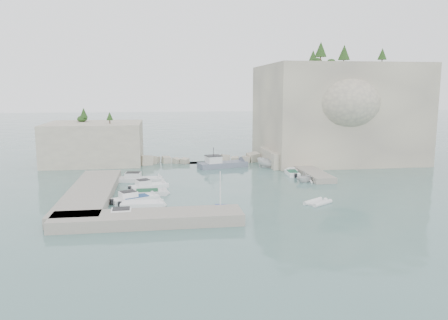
{
  "coord_description": "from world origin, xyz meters",
  "views": [
    {
      "loc": [
        -8.71,
        -53.17,
        12.7
      ],
      "look_at": [
        0.0,
        6.0,
        3.0
      ],
      "focal_mm": 35.0,
      "sensor_mm": 36.0,
      "label": 1
    }
  ],
  "objects": [
    {
      "name": "tender_east_d",
      "position": [
        9.42,
        15.25,
        0.0
      ],
      "size": [
        5.52,
        3.96,
        2.0
      ],
      "primitive_type": "imported",
      "rotation": [
        0.0,
        0.0,
        1.13
      ],
      "color": "white",
      "rests_on": "ground"
    },
    {
      "name": "tender_east_a",
      "position": [
        11.13,
        3.96,
        0.0
      ],
      "size": [
        4.0,
        3.76,
        1.69
      ],
      "primitive_type": "imported",
      "rotation": [
        0.0,
        0.0,
        1.95
      ],
      "color": "white",
      "rests_on": "ground"
    },
    {
      "name": "tender_east_c",
      "position": [
        11.28,
        9.93,
        0.0
      ],
      "size": [
        2.54,
        4.47,
        0.7
      ],
      "primitive_type": null,
      "rotation": [
        0.0,
        0.0,
        1.28
      ],
      "color": "silver",
      "rests_on": "ground"
    },
    {
      "name": "tender_east_b",
      "position": [
        10.8,
        8.9,
        0.0
      ],
      "size": [
        1.92,
        4.73,
        0.7
      ],
      "primitive_type": null,
      "rotation": [
        0.0,
        0.0,
        1.49
      ],
      "color": "white",
      "rests_on": "ground"
    },
    {
      "name": "cliff_terrace",
      "position": [
        13.0,
        18.0,
        1.25
      ],
      "size": [
        8.0,
        10.0,
        2.5
      ],
      "primitive_type": "cube",
      "color": "beige",
      "rests_on": "ground"
    },
    {
      "name": "rowboat_mast",
      "position": [
        -2.78,
        -10.3,
        2.58
      ],
      "size": [
        0.1,
        0.1,
        4.2
      ],
      "primitive_type": "cylinder",
      "color": "white",
      "rests_on": "rowboat"
    },
    {
      "name": "motorboat_e",
      "position": [
        -10.84,
        -6.03,
        0.0
      ],
      "size": [
        5.08,
        2.17,
        0.7
      ],
      "primitive_type": null,
      "rotation": [
        0.0,
        0.0,
        -0.02
      ],
      "color": "white",
      "rests_on": "ground"
    },
    {
      "name": "motorboat_d",
      "position": [
        -11.72,
        -3.56,
        0.0
      ],
      "size": [
        6.01,
        4.06,
        1.4
      ],
      "primitive_type": null,
      "rotation": [
        0.0,
        0.0,
        0.44
      ],
      "color": "white",
      "rests_on": "ground"
    },
    {
      "name": "rowboat",
      "position": [
        -2.78,
        -10.3,
        0.0
      ],
      "size": [
        5.25,
        4.29,
        0.95
      ],
      "primitive_type": "imported",
      "rotation": [
        0.0,
        0.0,
        1.33
      ],
      "color": "silver",
      "rests_on": "ground"
    },
    {
      "name": "cliff_east",
      "position": [
        23.0,
        23.0,
        8.5
      ],
      "size": [
        26.0,
        22.0,
        17.0
      ],
      "primitive_type": "cube",
      "color": "beige",
      "rests_on": "ground"
    },
    {
      "name": "motorboat_f",
      "position": [
        -11.8,
        -11.15,
        0.0
      ],
      "size": [
        6.04,
        1.98,
        1.4
      ],
      "primitive_type": null,
      "rotation": [
        0.0,
        0.0,
        0.03
      ],
      "color": "white",
      "rests_on": "ground"
    },
    {
      "name": "ledge_east",
      "position": [
        13.5,
        10.0,
        0.4
      ],
      "size": [
        3.0,
        16.0,
        0.8
      ],
      "primitive_type": "cube",
      "color": "#9E9689",
      "rests_on": "ground"
    },
    {
      "name": "vegetation",
      "position": [
        17.83,
        24.4,
        17.93
      ],
      "size": [
        53.48,
        13.88,
        13.4
      ],
      "color": "#1E4219",
      "rests_on": "ground"
    },
    {
      "name": "inflatable_dinghy",
      "position": [
        8.63,
        -7.64,
        0.0
      ],
      "size": [
        3.75,
        3.31,
        0.44
      ],
      "primitive_type": null,
      "rotation": [
        0.0,
        0.0,
        0.6
      ],
      "color": "silver",
      "rests_on": "ground"
    },
    {
      "name": "motorboat_b",
      "position": [
        -10.32,
        2.72,
        0.0
      ],
      "size": [
        5.68,
        3.86,
        1.4
      ],
      "primitive_type": null,
      "rotation": [
        0.0,
        0.0,
        0.42
      ],
      "color": "white",
      "rests_on": "ground"
    },
    {
      "name": "ground",
      "position": [
        0.0,
        0.0,
        0.0
      ],
      "size": [
        400.0,
        400.0,
        0.0
      ],
      "primitive_type": "plane",
      "color": "slate",
      "rests_on": "ground"
    },
    {
      "name": "motorboat_a",
      "position": [
        -11.66,
        7.61,
        0.0
      ],
      "size": [
        6.93,
        2.78,
        1.4
      ],
      "primitive_type": null,
      "rotation": [
        0.0,
        0.0,
        -0.12
      ],
      "color": "silver",
      "rests_on": "ground"
    },
    {
      "name": "motorboat_c",
      "position": [
        -10.42,
        -0.6,
        0.0
      ],
      "size": [
        5.26,
        2.01,
        0.7
      ],
      "primitive_type": null,
      "rotation": [
        0.0,
        0.0,
        0.02
      ],
      "color": "silver",
      "rests_on": "ground"
    },
    {
      "name": "work_boat",
      "position": [
        1.39,
        16.97,
        0.0
      ],
      "size": [
        9.29,
        4.84,
        2.2
      ],
      "primitive_type": null,
      "rotation": [
        0.0,
        0.0,
        0.26
      ],
      "color": "slate",
      "rests_on": "ground"
    },
    {
      "name": "outcrop_west",
      "position": [
        -20.0,
        25.0,
        3.5
      ],
      "size": [
        16.0,
        14.0,
        7.0
      ],
      "primitive_type": "cube",
      "color": "beige",
      "rests_on": "ground"
    },
    {
      "name": "quay_south",
      "position": [
        -10.0,
        -12.5,
        0.55
      ],
      "size": [
        18.0,
        4.0,
        1.1
      ],
      "primitive_type": "cube",
      "color": "#9E9689",
      "rests_on": "ground"
    },
    {
      "name": "breakwater",
      "position": [
        -1.0,
        22.0,
        0.7
      ],
      "size": [
        28.0,
        3.0,
        1.4
      ],
      "primitive_type": "cube",
      "color": "beige",
      "rests_on": "ground"
    },
    {
      "name": "quay_west",
      "position": [
        -17.0,
        -1.0,
        0.55
      ],
      "size": [
        5.0,
        24.0,
        1.1
      ],
      "primitive_type": "cube",
      "color": "#9E9689",
      "rests_on": "ground"
    }
  ]
}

